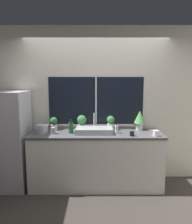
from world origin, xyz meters
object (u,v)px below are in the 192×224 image
at_px(potted_plant_far_left, 55,123).
at_px(kettle, 43,129).
at_px(refrigerator, 9,140).
at_px(mug_grey, 54,131).
at_px(potted_plant_center_right, 112,122).
at_px(mug_white, 157,133).
at_px(potted_plant_center_left, 83,122).
at_px(potted_plant_far_right, 141,119).
at_px(sink, 95,130).
at_px(bottle_tall, 72,127).
at_px(mug_black, 133,134).
at_px(soap_bottle, 117,129).

xyz_separation_m(potted_plant_far_left, kettle, (-0.15, -0.23, -0.05)).
bearing_deg(refrigerator, mug_grey, -2.57).
distance_m(potted_plant_center_right, mug_white, 0.81).
height_order(refrigerator, potted_plant_center_left, refrigerator).
bearing_deg(potted_plant_far_right, potted_plant_center_right, 180.00).
xyz_separation_m(sink, bottle_tall, (-0.38, 0.00, 0.05)).
xyz_separation_m(potted_plant_center_left, kettle, (-0.64, -0.23, -0.07)).
height_order(refrigerator, mug_black, refrigerator).
xyz_separation_m(sink, mug_white, (0.96, -0.19, -0.00)).
relative_size(bottle_tall, mug_black, 2.97).
xyz_separation_m(mug_white, mug_black, (-0.37, 0.01, -0.01)).
height_order(potted_plant_center_left, soap_bottle, potted_plant_center_left).
height_order(potted_plant_center_right, soap_bottle, potted_plant_center_right).
relative_size(potted_plant_center_right, soap_bottle, 1.47).
bearing_deg(soap_bottle, potted_plant_center_right, 108.84).
bearing_deg(kettle, mug_black, -7.43).
height_order(mug_black, kettle, kettle).
distance_m(potted_plant_far_left, mug_grey, 0.29).
bearing_deg(sink, soap_bottle, 0.56).
relative_size(soap_bottle, mug_grey, 1.62).
height_order(soap_bottle, bottle_tall, bottle_tall).
relative_size(sink, mug_grey, 5.83).
relative_size(mug_white, kettle, 0.48).
distance_m(sink, potted_plant_far_left, 0.75).
distance_m(bottle_tall, mug_white, 1.36).
bearing_deg(potted_plant_far_right, kettle, -171.93).
bearing_deg(refrigerator, mug_black, -5.07).
xyz_separation_m(potted_plant_center_right, soap_bottle, (0.08, -0.24, -0.06)).
bearing_deg(kettle, bottle_tall, -0.40).
height_order(refrigerator, bottle_tall, refrigerator).
relative_size(mug_grey, kettle, 0.54).
bearing_deg(potted_plant_far_left, soap_bottle, -12.41).
bearing_deg(potted_plant_center_right, soap_bottle, -71.16).
relative_size(potted_plant_center_left, potted_plant_center_right, 1.05).
bearing_deg(mug_white, bottle_tall, 171.83).
height_order(soap_bottle, mug_white, soap_bottle).
relative_size(potted_plant_far_right, soap_bottle, 2.01).
distance_m(refrigerator, mug_black, 2.03).
bearing_deg(soap_bottle, potted_plant_far_right, 29.05).
relative_size(potted_plant_far_right, mug_grey, 3.27).
bearing_deg(refrigerator, soap_bottle, 0.25).
distance_m(potted_plant_far_left, mug_black, 1.37).
bearing_deg(potted_plant_center_left, mug_black, -27.62).
xyz_separation_m(potted_plant_far_left, mug_black, (1.30, -0.42, -0.08)).
bearing_deg(potted_plant_far_left, bottle_tall, -36.28).
height_order(potted_plant_far_left, potted_plant_far_right, potted_plant_far_right).
bearing_deg(bottle_tall, soap_bottle, 0.11).
relative_size(potted_plant_center_left, mug_black, 3.42).
bearing_deg(potted_plant_center_left, mug_grey, -148.32).
bearing_deg(sink, potted_plant_far_right, 16.79).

